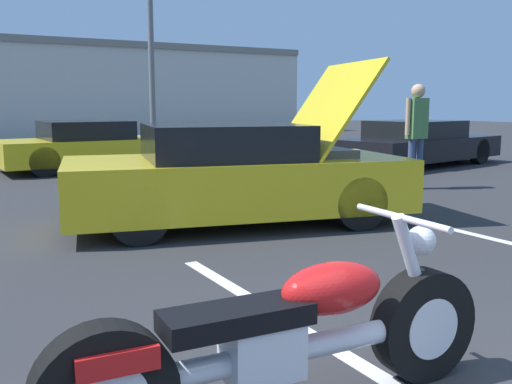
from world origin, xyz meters
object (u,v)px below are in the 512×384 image
(light_pole, at_px, (153,30))
(motorcycle, at_px, (285,339))
(show_car_hood_open, at_px, (238,175))
(parked_car_right_row, at_px, (418,144))
(parked_car_mid_row, at_px, (92,146))
(spectator_by_show_car, at_px, (417,126))

(light_pole, bearing_deg, motorcycle, -107.66)
(light_pole, height_order, show_car_hood_open, light_pole)
(parked_car_right_row, bearing_deg, show_car_hood_open, -162.15)
(parked_car_mid_row, bearing_deg, spectator_by_show_car, -56.37)
(light_pole, xyz_separation_m, parked_car_mid_row, (-2.91, -3.78, -3.18))
(light_pole, height_order, parked_car_mid_row, light_pole)
(show_car_hood_open, height_order, spectator_by_show_car, show_car_hood_open)
(motorcycle, height_order, parked_car_right_row, parked_car_right_row)
(show_car_hood_open, distance_m, spectator_by_show_car, 4.25)
(light_pole, bearing_deg, parked_car_mid_row, -127.64)
(motorcycle, relative_size, show_car_hood_open, 0.52)
(motorcycle, bearing_deg, light_pole, 75.58)
(motorcycle, bearing_deg, parked_car_mid_row, 83.97)
(motorcycle, height_order, parked_car_mid_row, parked_car_mid_row)
(spectator_by_show_car, bearing_deg, parked_car_mid_row, 125.83)
(motorcycle, xyz_separation_m, spectator_by_show_car, (6.04, 5.15, 0.73))
(parked_car_mid_row, bearing_deg, motorcycle, -101.47)
(light_pole, distance_m, spectator_by_show_car, 10.08)
(motorcycle, height_order, spectator_by_show_car, spectator_by_show_car)
(parked_car_mid_row, height_order, spectator_by_show_car, spectator_by_show_car)
(show_car_hood_open, bearing_deg, parked_car_right_row, 41.81)
(parked_car_mid_row, relative_size, spectator_by_show_car, 2.26)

